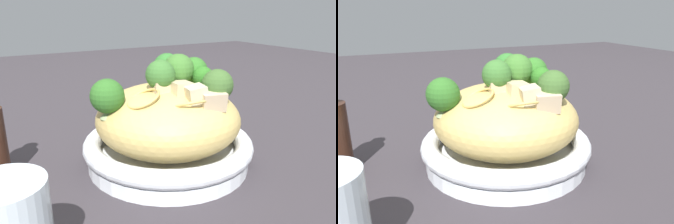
# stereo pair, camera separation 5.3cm
# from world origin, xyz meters

# --- Properties ---
(ground_plane) EXTENTS (3.00, 3.00, 0.00)m
(ground_plane) POSITION_xyz_m (0.00, 0.00, 0.00)
(ground_plane) COLOR #353034
(serving_bowl) EXTENTS (0.28, 0.28, 0.05)m
(serving_bowl) POSITION_xyz_m (0.00, 0.00, 0.03)
(serving_bowl) COLOR white
(serving_bowl) RESTS_ON ground_plane
(noodle_heap) EXTENTS (0.23, 0.23, 0.12)m
(noodle_heap) POSITION_xyz_m (-0.00, 0.00, 0.08)
(noodle_heap) COLOR tan
(noodle_heap) RESTS_ON serving_bowl
(broccoli_florets) EXTENTS (0.16, 0.21, 0.09)m
(broccoli_florets) POSITION_xyz_m (-0.01, -0.00, 0.15)
(broccoli_florets) COLOR #8DAE70
(broccoli_florets) RESTS_ON serving_bowl
(carrot_coins) EXTENTS (0.09, 0.06, 0.03)m
(carrot_coins) POSITION_xyz_m (-0.05, -0.01, 0.13)
(carrot_coins) COLOR orange
(carrot_coins) RESTS_ON serving_bowl
(zucchini_slices) EXTENTS (0.12, 0.10, 0.05)m
(zucchini_slices) POSITION_xyz_m (-0.02, -0.04, 0.13)
(zucchini_slices) COLOR beige
(zucchini_slices) RESTS_ON serving_bowl
(chicken_chunks) EXTENTS (0.10, 0.09, 0.04)m
(chicken_chunks) POSITION_xyz_m (-0.06, -0.01, 0.13)
(chicken_chunks) COLOR #CEB88B
(chicken_chunks) RESTS_ON serving_bowl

